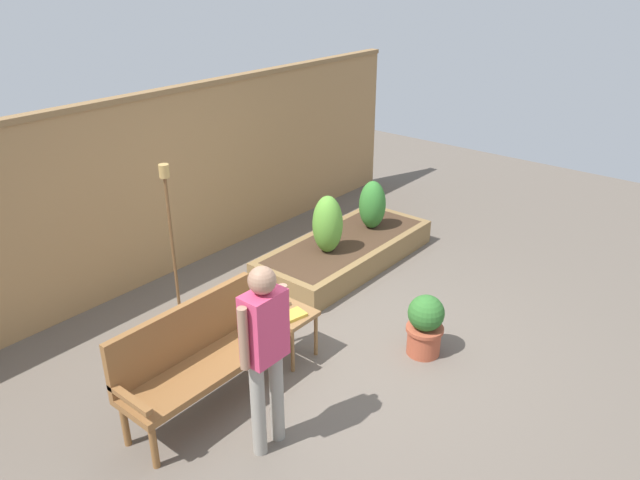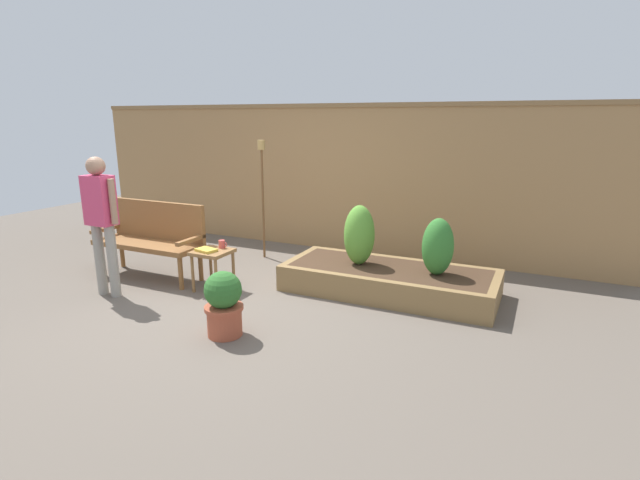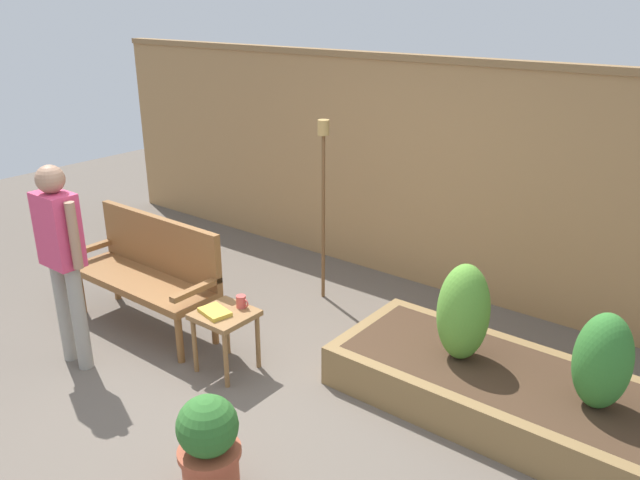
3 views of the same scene
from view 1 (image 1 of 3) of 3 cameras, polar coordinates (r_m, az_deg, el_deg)
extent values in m
plane|color=#60564C|center=(5.98, 1.84, -10.32)|extent=(14.00, 14.00, 0.00)
cube|color=#A37A4C|center=(7.19, -14.70, 4.63)|extent=(8.40, 0.10, 2.10)
cube|color=olive|center=(6.90, -15.69, 13.04)|extent=(8.40, 0.14, 0.06)
cylinder|color=brown|center=(5.72, -6.73, -9.92)|extent=(0.06, 0.06, 0.40)
cylinder|color=brown|center=(5.51, -4.06, -11.33)|extent=(0.06, 0.06, 0.40)
cylinder|color=brown|center=(5.10, -17.79, -16.11)|extent=(0.06, 0.06, 0.40)
cylinder|color=brown|center=(4.87, -15.30, -18.11)|extent=(0.06, 0.06, 0.40)
cube|color=brown|center=(5.13, -10.80, -11.71)|extent=(1.44, 0.48, 0.06)
cube|color=brown|center=(5.11, -12.59, -8.32)|extent=(1.44, 0.06, 0.48)
cube|color=brown|center=(4.75, -17.43, -14.01)|extent=(0.06, 0.48, 0.04)
cube|color=brown|center=(5.43, -5.35, -7.38)|extent=(0.06, 0.48, 0.04)
cylinder|color=olive|center=(5.99, -2.84, -7.76)|extent=(0.04, 0.04, 0.44)
cylinder|color=olive|center=(5.80, -0.39, -8.89)|extent=(0.04, 0.04, 0.44)
cylinder|color=olive|center=(5.79, -5.06, -9.10)|extent=(0.04, 0.04, 0.44)
cylinder|color=olive|center=(5.60, -2.59, -10.34)|extent=(0.04, 0.04, 0.44)
cube|color=olive|center=(5.66, -2.77, -6.99)|extent=(0.40, 0.40, 0.04)
cylinder|color=#CC4C47|center=(5.73, -3.54, -5.81)|extent=(0.07, 0.07, 0.09)
torus|color=#CC4C47|center=(5.75, -3.25, -5.64)|extent=(0.06, 0.01, 0.06)
cube|color=gold|center=(5.58, -2.58, -7.06)|extent=(0.26, 0.21, 0.03)
cylinder|color=#A84C33|center=(5.96, 9.69, -9.35)|extent=(0.32, 0.32, 0.25)
cylinder|color=#A84C33|center=(5.88, 9.79, -8.18)|extent=(0.36, 0.36, 0.04)
sphere|color=#2D6628|center=(5.79, 9.91, -6.75)|extent=(0.34, 0.34, 0.34)
cube|color=olive|center=(7.28, 5.25, -2.11)|extent=(2.40, 0.09, 0.30)
cube|color=olive|center=(7.77, -0.27, -0.17)|extent=(2.40, 0.09, 0.30)
cube|color=olive|center=(6.73, -3.58, -4.45)|extent=(0.09, 0.82, 0.30)
cube|color=olive|center=(8.38, 7.19, 1.59)|extent=(0.09, 0.82, 0.30)
cube|color=#422D1E|center=(7.51, 2.40, -1.11)|extent=(2.22, 0.82, 0.30)
cylinder|color=brown|center=(7.17, 0.70, -0.84)|extent=(0.04, 0.04, 0.06)
ellipsoid|color=#569333|center=(7.03, 0.72, 1.49)|extent=(0.35, 0.35, 0.70)
cylinder|color=brown|center=(7.83, 4.85, 1.39)|extent=(0.04, 0.04, 0.06)
ellipsoid|color=#33752D|center=(7.72, 4.93, 3.31)|extent=(0.34, 0.34, 0.63)
cylinder|color=brown|center=(6.35, -13.61, -0.82)|extent=(0.03, 0.03, 1.53)
cylinder|color=#AD894C|center=(6.04, -14.40, 6.29)|extent=(0.10, 0.10, 0.13)
cylinder|color=gray|center=(4.81, -4.08, -14.35)|extent=(0.11, 0.11, 0.82)
cylinder|color=gray|center=(4.71, -5.81, -15.51)|extent=(0.11, 0.11, 0.82)
cube|color=#D13D66|center=(4.35, -5.26, -8.05)|extent=(0.32, 0.20, 0.54)
cylinder|color=#9E755B|center=(4.48, -3.46, -6.99)|extent=(0.07, 0.07, 0.49)
cylinder|color=#9E755B|center=(4.24, -7.17, -9.16)|extent=(0.07, 0.07, 0.49)
sphere|color=#9E755B|center=(4.17, -5.46, -3.78)|extent=(0.20, 0.20, 0.20)
camera|label=2|loc=(7.17, 46.85, 5.04)|focal=27.09mm
camera|label=3|loc=(6.66, 36.20, 13.19)|focal=35.26mm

